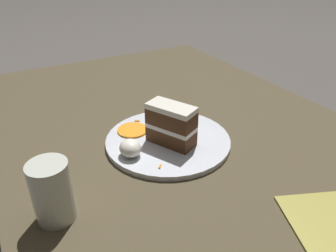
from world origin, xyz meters
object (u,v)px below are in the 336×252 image
cream_dollop (130,148)px  menu_card (336,233)px  drinking_glass (53,195)px  cake_slice (171,125)px  orange_garnish (132,130)px  plate (168,140)px

cream_dollop → menu_card: cream_dollop is taller
menu_card → drinking_glass: bearing=168.3°
drinking_glass → cream_dollop: bearing=118.0°
cake_slice → drinking_glass: 0.30m
orange_garnish → menu_card: 0.47m
cake_slice → orange_garnish: size_ratio=1.63×
cream_dollop → orange_garnish: 0.10m
orange_garnish → drinking_glass: size_ratio=0.66×
cake_slice → menu_card: (0.35, 0.11, -0.06)m
cake_slice → menu_card: cake_slice is taller
cake_slice → cream_dollop: cake_slice is taller
cake_slice → drinking_glass: bearing=-7.7°
plate → drinking_glass: (0.12, -0.28, 0.04)m
cream_dollop → orange_garnish: size_ratio=0.70×
cake_slice → menu_card: bearing=80.0°
orange_garnish → drinking_glass: (0.19, -0.22, 0.03)m
plate → cake_slice: bearing=-8.0°
orange_garnish → drinking_glass: bearing=-49.8°
plate → orange_garnish: bearing=-140.7°
plate → orange_garnish: (-0.07, -0.06, 0.01)m
menu_card → plate: bearing=127.5°
cream_dollop → drinking_glass: (0.09, -0.18, 0.02)m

